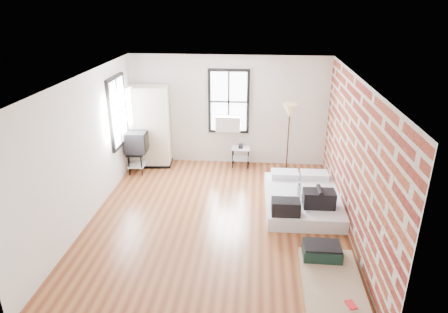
# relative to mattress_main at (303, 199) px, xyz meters

# --- Properties ---
(ground) EXTENTS (6.00, 6.00, 0.00)m
(ground) POSITION_rel_mattress_main_xyz_m (-1.74, -0.70, -0.19)
(ground) COLOR #5F2D19
(ground) RESTS_ON ground
(room_shell) EXTENTS (5.02, 6.02, 2.80)m
(room_shell) POSITION_rel_mattress_main_xyz_m (-1.51, -0.34, 1.55)
(room_shell) COLOR silver
(room_shell) RESTS_ON ground
(mattress_main) EXTENTS (1.61, 2.15, 0.68)m
(mattress_main) POSITION_rel_mattress_main_xyz_m (0.00, 0.00, 0.00)
(mattress_main) COLOR white
(mattress_main) RESTS_ON ground
(mattress_bare) EXTENTS (0.90, 1.69, 0.36)m
(mattress_bare) POSITION_rel_mattress_main_xyz_m (0.19, -2.38, -0.08)
(mattress_bare) COLOR tan
(mattress_bare) RESTS_ON ground
(wardrobe) EXTENTS (1.10, 0.70, 2.07)m
(wardrobe) POSITION_rel_mattress_main_xyz_m (-3.74, 1.95, 0.84)
(wardrobe) COLOR black
(wardrobe) RESTS_ON ground
(side_table) EXTENTS (0.46, 0.37, 0.60)m
(side_table) POSITION_rel_mattress_main_xyz_m (-1.41, 2.02, 0.21)
(side_table) COLOR black
(side_table) RESTS_ON ground
(floor_lamp) EXTENTS (0.36, 0.36, 1.70)m
(floor_lamp) POSITION_rel_mattress_main_xyz_m (-0.23, 1.95, 1.27)
(floor_lamp) COLOR #311E10
(floor_lamp) RESTS_ON ground
(tv_stand) EXTENTS (0.54, 0.76, 1.05)m
(tv_stand) POSITION_rel_mattress_main_xyz_m (-3.96, 1.53, 0.57)
(tv_stand) COLOR black
(tv_stand) RESTS_ON ground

